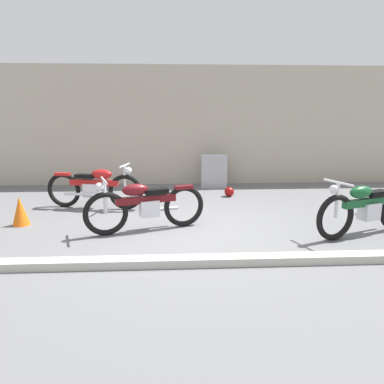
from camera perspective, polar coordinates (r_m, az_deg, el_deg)
name	(u,v)px	position (r m, az deg, el deg)	size (l,w,h in m)	color
ground_plane	(189,231)	(6.52, -0.46, -6.26)	(40.00, 40.00, 0.00)	slate
building_wall	(181,126)	(10.81, -1.67, 10.41)	(18.00, 0.30, 3.43)	#B2A893
curb_strip	(194,261)	(5.13, 0.34, -10.87)	(18.00, 0.24, 0.12)	#B7B2A8
stone_marker	(214,171)	(10.24, 3.50, 3.29)	(0.73, 0.20, 0.94)	#9E9EA3
helmet	(229,192)	(9.24, 5.91, 0.04)	(0.25, 0.25, 0.25)	maroon
traffic_cone	(20,211)	(7.55, -25.53, -2.73)	(0.32, 0.32, 0.55)	orange
motorcycle_green	(367,208)	(6.93, 25.89, -2.26)	(2.12, 1.00, 1.00)	black
motorcycle_maroon	(145,205)	(6.49, -7.40, -2.06)	(2.13, 0.91, 0.99)	black
motorcycle_red	(95,187)	(8.26, -15.13, 0.75)	(2.20, 0.74, 1.00)	black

